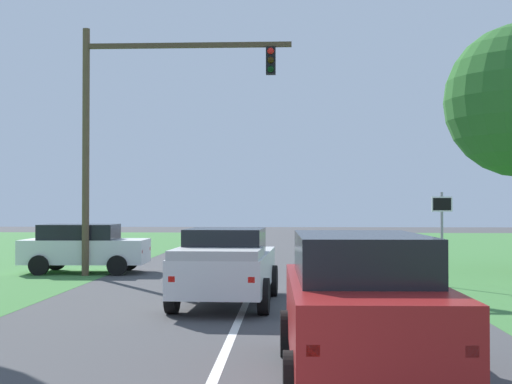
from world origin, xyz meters
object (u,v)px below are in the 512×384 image
(pickup_truck_lead, at_px, (226,265))
(traffic_light, at_px, (136,114))
(red_suv_near, at_px, (361,303))
(keep_moving_sign, at_px, (442,226))
(crossing_suv_far, at_px, (84,247))

(pickup_truck_lead, distance_m, traffic_light, 8.81)
(red_suv_near, bearing_deg, keep_moving_sign, 72.61)
(keep_moving_sign, bearing_deg, red_suv_near, -107.39)
(pickup_truck_lead, height_order, traffic_light, traffic_light)
(traffic_light, relative_size, keep_moving_sign, 3.03)
(red_suv_near, xyz_separation_m, crossing_suv_far, (-8.13, 14.74, -0.14))
(pickup_truck_lead, distance_m, crossing_suv_far, 9.51)
(red_suv_near, relative_size, keep_moving_sign, 1.82)
(red_suv_near, relative_size, traffic_light, 0.60)
(pickup_truck_lead, bearing_deg, traffic_light, 118.50)
(traffic_light, xyz_separation_m, crossing_suv_far, (-2.04, 0.98, -4.52))
(keep_moving_sign, bearing_deg, crossing_suv_far, 162.66)
(traffic_light, xyz_separation_m, keep_moving_sign, (9.57, -2.64, -3.67))
(keep_moving_sign, height_order, crossing_suv_far, keep_moving_sign)
(traffic_light, height_order, keep_moving_sign, traffic_light)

